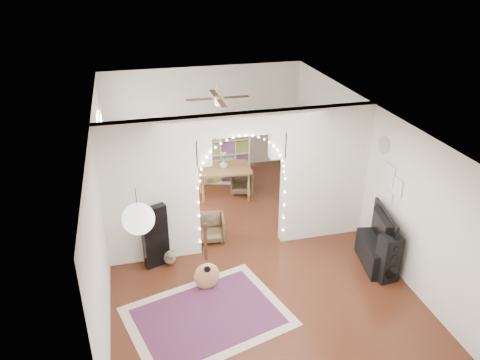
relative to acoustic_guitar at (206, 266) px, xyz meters
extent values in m
plane|color=black|center=(0.89, 1.16, -0.48)|extent=(7.50, 7.50, 0.00)
cube|color=white|center=(0.89, 1.16, 2.22)|extent=(5.00, 7.50, 0.02)
cube|color=silver|center=(0.89, 4.91, 0.87)|extent=(5.00, 0.02, 2.70)
cube|color=silver|center=(0.89, -2.59, 0.87)|extent=(5.00, 0.02, 2.70)
cube|color=silver|center=(-1.61, 1.16, 0.87)|extent=(0.02, 7.50, 2.70)
cube|color=silver|center=(3.39, 1.16, 0.87)|extent=(0.02, 7.50, 2.70)
cube|color=silver|center=(-0.76, 1.16, 0.87)|extent=(1.70, 0.20, 2.70)
cube|color=silver|center=(2.54, 1.16, 0.87)|extent=(1.70, 0.20, 2.70)
cube|color=silver|center=(0.89, 1.16, 2.02)|extent=(1.60, 0.20, 0.40)
cube|color=white|center=(-1.58, 2.96, 1.02)|extent=(0.04, 1.20, 1.40)
cylinder|color=white|center=(3.37, 0.56, 1.62)|extent=(0.03, 0.31, 0.31)
sphere|color=white|center=(-1.01, -1.24, 1.77)|extent=(0.40, 0.40, 0.40)
cube|color=maroon|center=(-0.12, -0.68, -0.47)|extent=(2.80, 2.38, 0.02)
cube|color=black|center=(-0.76, 0.91, 0.12)|extent=(0.48, 0.30, 1.20)
ellipsoid|color=tan|center=(0.00, 0.00, -0.02)|extent=(0.46, 0.21, 0.53)
cube|color=#321E0D|center=(0.00, 0.00, 0.42)|extent=(0.05, 0.04, 0.61)
cube|color=#321E0D|center=(0.00, 0.00, 0.75)|extent=(0.07, 0.04, 0.13)
ellipsoid|color=brown|center=(-0.53, 0.91, -0.35)|extent=(0.28, 0.39, 0.26)
sphere|color=brown|center=(-0.51, 0.77, -0.22)|extent=(0.17, 0.17, 0.15)
cone|color=brown|center=(-0.55, 0.77, -0.15)|extent=(0.05, 0.05, 0.05)
cone|color=brown|center=(-0.47, 0.77, -0.15)|extent=(0.05, 0.05, 0.05)
cylinder|color=brown|center=(-0.56, 1.11, -0.44)|extent=(0.07, 0.24, 0.08)
cube|color=black|center=(3.09, -0.50, -0.04)|extent=(0.37, 0.32, 0.88)
cylinder|color=black|center=(3.10, -0.65, -0.24)|extent=(0.26, 0.04, 0.25)
cylinder|color=black|center=(3.10, -0.65, 0.06)|extent=(0.14, 0.03, 0.14)
cylinder|color=black|center=(3.10, -0.65, 0.25)|extent=(0.08, 0.03, 0.08)
cube|color=black|center=(3.09, -0.07, -0.23)|extent=(0.57, 1.06, 0.50)
imported|color=black|center=(3.09, -0.07, 0.33)|extent=(0.33, 1.08, 0.62)
cube|color=#CBB393|center=(1.07, 4.04, 0.28)|extent=(1.52, 0.75, 1.51)
cube|color=brown|center=(1.00, 3.19, 0.25)|extent=(1.26, 0.89, 0.05)
cylinder|color=brown|center=(0.46, 2.91, -0.13)|extent=(0.05, 0.05, 0.70)
cylinder|color=brown|center=(1.49, 2.83, -0.13)|extent=(0.05, 0.05, 0.70)
cylinder|color=brown|center=(0.50, 3.55, -0.13)|extent=(0.05, 0.05, 0.70)
cylinder|color=brown|center=(1.54, 3.47, -0.13)|extent=(0.05, 0.05, 0.70)
imported|color=white|center=(1.00, 3.19, 0.37)|extent=(0.20, 0.20, 0.19)
imported|color=#483824|center=(1.46, 3.34, -0.23)|extent=(0.65, 0.66, 0.50)
imported|color=#483824|center=(0.35, 1.51, -0.23)|extent=(0.61, 0.62, 0.51)
camera|label=1|loc=(-1.00, -6.32, 4.71)|focal=35.00mm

